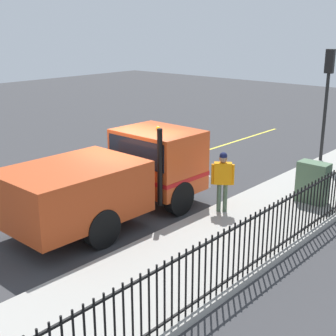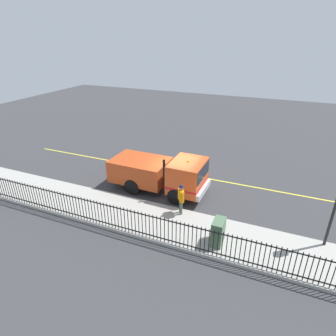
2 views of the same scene
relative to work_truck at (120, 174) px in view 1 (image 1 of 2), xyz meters
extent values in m
plane|color=#38383A|center=(-0.35, 0.59, -1.24)|extent=(61.40, 61.40, 0.00)
cube|color=#A3A099|center=(3.10, 0.59, -1.17)|extent=(2.95, 27.91, 0.15)
cube|color=yellow|center=(-2.60, 0.59, -1.24)|extent=(0.12, 25.12, 0.01)
cube|color=#D84C1E|center=(0.03, 1.49, 0.10)|extent=(2.37, 1.85, 1.72)
cube|color=black|center=(0.03, 1.49, 0.48)|extent=(2.18, 1.88, 0.76)
cube|color=#B8411A|center=(-0.03, -1.56, -0.10)|extent=(2.40, 3.43, 1.32)
cube|color=silver|center=(0.04, 2.47, -0.61)|extent=(2.22, 0.24, 0.36)
cube|color=red|center=(0.03, 1.49, -0.28)|extent=(2.39, 1.87, 0.12)
cylinder|color=black|center=(-1.03, 1.24, -0.76)|extent=(0.32, 0.97, 0.96)
cylinder|color=black|center=(1.07, 1.20, -0.76)|extent=(0.32, 0.97, 0.96)
cylinder|color=black|center=(-1.08, -1.54, -0.76)|extent=(0.32, 0.97, 0.96)
cylinder|color=black|center=(1.02, -1.58, -0.76)|extent=(0.32, 0.97, 0.96)
sphere|color=orange|center=(0.03, 1.49, 1.01)|extent=(0.12, 0.12, 0.12)
cylinder|color=black|center=(1.02, 0.47, 0.27)|extent=(0.14, 0.14, 2.07)
cube|color=orange|center=(2.05, 1.85, 0.00)|extent=(0.51, 0.45, 0.59)
sphere|color=#997051|center=(2.05, 1.85, 0.41)|extent=(0.22, 0.22, 0.22)
sphere|color=#14193F|center=(2.05, 1.85, 0.49)|extent=(0.21, 0.21, 0.21)
cylinder|color=#4C6047|center=(2.12, 1.90, -0.69)|extent=(0.12, 0.12, 0.80)
cylinder|color=#4C6047|center=(1.98, 1.80, -0.69)|extent=(0.12, 0.12, 0.80)
cylinder|color=orange|center=(2.27, 2.01, -0.03)|extent=(0.09, 0.09, 0.56)
cylinder|color=orange|center=(1.84, 1.69, -0.03)|extent=(0.09, 0.09, 0.56)
cylinder|color=black|center=(4.45, -4.47, -0.44)|extent=(0.04, 0.04, 1.31)
cylinder|color=black|center=(4.45, -4.29, -0.44)|extent=(0.04, 0.04, 1.31)
cylinder|color=black|center=(4.45, -4.10, -0.44)|extent=(0.04, 0.04, 1.31)
cylinder|color=black|center=(4.45, -3.92, -0.44)|extent=(0.04, 0.04, 1.31)
cylinder|color=black|center=(4.45, -3.74, -0.44)|extent=(0.04, 0.04, 1.31)
cylinder|color=black|center=(4.45, -3.55, -0.44)|extent=(0.04, 0.04, 1.31)
cylinder|color=black|center=(4.45, -3.37, -0.44)|extent=(0.04, 0.04, 1.31)
cylinder|color=black|center=(4.45, -3.18, -0.44)|extent=(0.04, 0.04, 1.31)
cylinder|color=black|center=(4.45, -3.00, -0.44)|extent=(0.04, 0.04, 1.31)
cylinder|color=black|center=(4.45, -2.82, -0.44)|extent=(0.04, 0.04, 1.31)
cylinder|color=black|center=(4.45, -2.63, -0.44)|extent=(0.04, 0.04, 1.31)
cylinder|color=black|center=(4.45, -2.45, -0.44)|extent=(0.04, 0.04, 1.31)
cylinder|color=black|center=(4.45, -2.26, -0.44)|extent=(0.04, 0.04, 1.31)
cylinder|color=black|center=(4.45, -2.08, -0.44)|extent=(0.04, 0.04, 1.31)
cylinder|color=black|center=(4.45, -1.90, -0.44)|extent=(0.04, 0.04, 1.31)
cylinder|color=black|center=(4.45, -1.71, -0.44)|extent=(0.04, 0.04, 1.31)
cylinder|color=black|center=(4.45, -1.53, -0.44)|extent=(0.04, 0.04, 1.31)
cylinder|color=black|center=(4.45, -1.35, -0.44)|extent=(0.04, 0.04, 1.31)
cylinder|color=black|center=(4.45, -1.16, -0.44)|extent=(0.04, 0.04, 1.31)
cylinder|color=black|center=(4.45, -0.98, -0.44)|extent=(0.04, 0.04, 1.31)
cylinder|color=black|center=(4.45, -0.79, -0.44)|extent=(0.04, 0.04, 1.31)
cylinder|color=black|center=(4.45, -0.61, -0.44)|extent=(0.04, 0.04, 1.31)
cylinder|color=black|center=(4.45, -0.43, -0.44)|extent=(0.04, 0.04, 1.31)
cylinder|color=black|center=(4.45, -0.24, -0.44)|extent=(0.04, 0.04, 1.31)
cylinder|color=black|center=(4.45, -0.06, -0.44)|extent=(0.04, 0.04, 1.31)
cylinder|color=black|center=(4.45, 0.13, -0.44)|extent=(0.04, 0.04, 1.31)
cylinder|color=black|center=(4.45, 0.31, -0.44)|extent=(0.04, 0.04, 1.31)
cylinder|color=black|center=(4.45, 0.49, -0.44)|extent=(0.04, 0.04, 1.31)
cylinder|color=black|center=(4.45, 0.68, -0.44)|extent=(0.04, 0.04, 1.31)
cylinder|color=black|center=(4.45, 0.86, -0.44)|extent=(0.04, 0.04, 1.31)
cylinder|color=black|center=(4.45, 1.05, -0.44)|extent=(0.04, 0.04, 1.31)
cylinder|color=black|center=(4.45, 1.23, -0.44)|extent=(0.04, 0.04, 1.31)
cylinder|color=black|center=(4.45, 1.41, -0.44)|extent=(0.04, 0.04, 1.31)
cylinder|color=black|center=(4.45, 1.60, -0.44)|extent=(0.04, 0.04, 1.31)
cylinder|color=black|center=(4.45, 1.78, -0.44)|extent=(0.04, 0.04, 1.31)
cylinder|color=black|center=(4.45, 1.97, -0.44)|extent=(0.04, 0.04, 1.31)
cylinder|color=black|center=(4.45, 2.15, -0.44)|extent=(0.04, 0.04, 1.31)
cylinder|color=black|center=(4.45, 2.33, -0.44)|extent=(0.04, 0.04, 1.31)
cylinder|color=black|center=(4.45, 2.52, -0.44)|extent=(0.04, 0.04, 1.31)
cylinder|color=black|center=(4.45, 2.70, -0.44)|extent=(0.04, 0.04, 1.31)
cylinder|color=black|center=(4.45, 2.88, -0.44)|extent=(0.04, 0.04, 1.31)
cylinder|color=black|center=(4.45, 3.07, -0.44)|extent=(0.04, 0.04, 1.31)
cylinder|color=black|center=(4.45, 3.25, -0.44)|extent=(0.04, 0.04, 1.31)
cylinder|color=black|center=(4.45, 3.44, -0.44)|extent=(0.04, 0.04, 1.31)
cylinder|color=black|center=(4.45, 3.62, -0.44)|extent=(0.04, 0.04, 1.31)
cube|color=black|center=(4.45, 0.59, 0.11)|extent=(0.04, 23.72, 0.04)
cube|color=black|center=(4.45, 0.59, -0.93)|extent=(0.04, 23.72, 0.04)
cylinder|color=black|center=(1.86, 8.58, 0.96)|extent=(0.12, 0.12, 4.10)
cube|color=black|center=(1.86, 8.58, 2.58)|extent=(0.32, 0.24, 0.85)
sphere|color=red|center=(1.86, 8.58, 2.84)|extent=(0.16, 0.16, 0.16)
sphere|color=yellow|center=(1.86, 8.58, 2.58)|extent=(0.16, 0.16, 0.16)
sphere|color=green|center=(1.86, 8.58, 2.33)|extent=(0.16, 0.16, 0.16)
cube|color=#4C6B4C|center=(3.58, 4.16, -0.50)|extent=(0.86, 0.48, 1.19)
cone|color=orange|center=(-1.66, 1.70, -0.90)|extent=(0.48, 0.48, 0.69)
camera|label=1|loc=(9.05, -8.31, 3.84)|focal=51.08mm
camera|label=2|loc=(13.73, 6.03, 7.37)|focal=30.33mm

